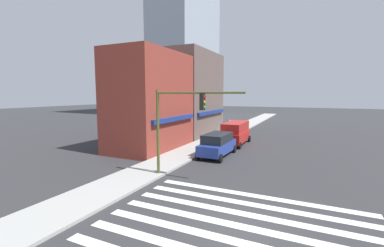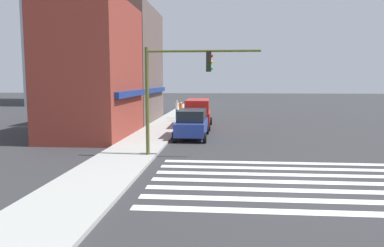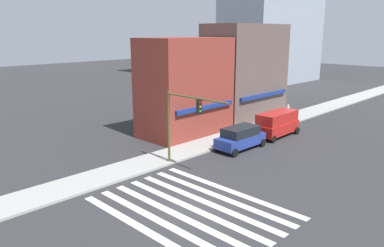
% 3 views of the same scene
% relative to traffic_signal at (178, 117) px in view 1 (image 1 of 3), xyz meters
% --- Properties ---
extents(ground_plane, '(200.00, 200.00, 0.00)m').
position_rel_traffic_signal_xyz_m(ground_plane, '(-4.13, -4.96, -3.87)').
color(ground_plane, '#2D2D30').
extents(sidewalk_left, '(120.00, 3.00, 0.15)m').
position_rel_traffic_signal_xyz_m(sidewalk_left, '(-4.13, 2.54, -3.80)').
color(sidewalk_left, '#9E9E99').
rests_on(sidewalk_left, ground_plane).
extents(crosswalk_stripes, '(7.21, 10.80, 0.01)m').
position_rel_traffic_signal_xyz_m(crosswalk_stripes, '(-4.13, -4.96, -3.87)').
color(crosswalk_stripes, silver).
rests_on(crosswalk_stripes, ground_plane).
extents(storefront_row, '(18.66, 5.30, 10.49)m').
position_rel_traffic_signal_xyz_m(storefront_row, '(12.05, 6.53, 1.08)').
color(storefront_row, maroon).
rests_on(storefront_row, ground_plane).
extents(tower_distant, '(21.57, 10.12, 54.33)m').
position_rel_traffic_signal_xyz_m(tower_distant, '(45.60, 22.10, 23.29)').
color(tower_distant, '#939EAD').
rests_on(tower_distant, ground_plane).
extents(traffic_signal, '(0.32, 5.66, 5.52)m').
position_rel_traffic_signal_xyz_m(traffic_signal, '(0.00, 0.00, 0.00)').
color(traffic_signal, '#474C1E').
rests_on(traffic_signal, ground_plane).
extents(suv_blue, '(4.72, 2.12, 1.94)m').
position_rel_traffic_signal_xyz_m(suv_blue, '(6.54, -0.26, -2.84)').
color(suv_blue, navy).
rests_on(suv_blue, ground_plane).
extents(van_red, '(5.05, 2.22, 2.34)m').
position_rel_traffic_signal_xyz_m(van_red, '(12.19, -0.26, -2.59)').
color(van_red, '#B21E19').
rests_on(van_red, ground_plane).
extents(pedestrian_white_shirt, '(0.32, 0.32, 1.77)m').
position_rel_traffic_signal_xyz_m(pedestrian_white_shirt, '(18.43, 2.24, -2.80)').
color(pedestrian_white_shirt, '#23232D').
rests_on(pedestrian_white_shirt, sidewalk_left).
extents(pedestrian_orange_vest, '(0.32, 0.32, 1.77)m').
position_rel_traffic_signal_xyz_m(pedestrian_orange_vest, '(15.75, 1.54, -2.80)').
color(pedestrian_orange_vest, '#23232D').
rests_on(pedestrian_orange_vest, sidewalk_left).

